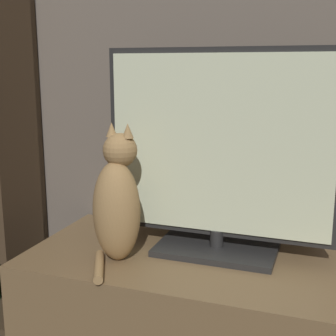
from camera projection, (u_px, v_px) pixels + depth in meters
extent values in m
cube|color=#60564C|center=(255.00, 2.00, 1.60)|extent=(4.80, 0.05, 2.60)
cube|color=brown|center=(226.00, 329.00, 1.53)|extent=(1.32, 0.55, 0.48)
cube|color=black|center=(216.00, 249.00, 1.56)|extent=(0.39, 0.24, 0.02)
cylinder|color=black|center=(217.00, 238.00, 1.55)|extent=(0.04, 0.04, 0.06)
cube|color=black|center=(219.00, 145.00, 1.49)|extent=(0.75, 0.02, 0.61)
cube|color=beige|center=(218.00, 145.00, 1.48)|extent=(0.72, 0.01, 0.57)
ellipsoid|color=#997547|center=(117.00, 211.00, 1.47)|extent=(0.17, 0.16, 0.32)
ellipsoid|color=black|center=(125.00, 212.00, 1.51)|extent=(0.09, 0.06, 0.18)
sphere|color=#997547|center=(120.00, 150.00, 1.45)|extent=(0.12, 0.12, 0.11)
cone|color=#997547|center=(112.00, 130.00, 1.45)|extent=(0.04, 0.04, 0.04)
cone|color=#997547|center=(128.00, 131.00, 1.42)|extent=(0.04, 0.04, 0.04)
cylinder|color=#997547|center=(99.00, 266.00, 1.41)|extent=(0.11, 0.19, 0.03)
cube|color=#3D2D1E|center=(18.00, 133.00, 1.84)|extent=(0.03, 0.28, 1.65)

